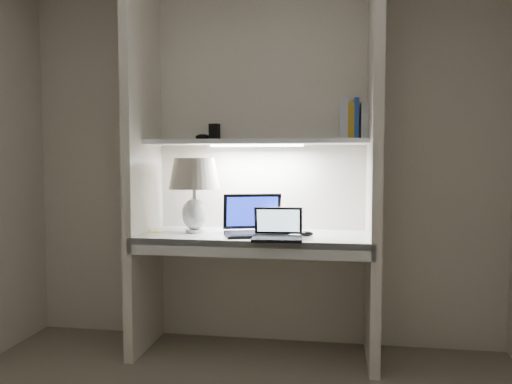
% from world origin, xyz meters
% --- Properties ---
extents(back_wall, '(3.20, 0.01, 2.50)m').
position_xyz_m(back_wall, '(0.00, 1.50, 1.25)').
color(back_wall, beige).
rests_on(back_wall, floor).
extents(alcove_panel_left, '(0.06, 0.55, 2.50)m').
position_xyz_m(alcove_panel_left, '(-0.73, 1.23, 1.25)').
color(alcove_panel_left, beige).
rests_on(alcove_panel_left, floor).
extents(alcove_panel_right, '(0.06, 0.55, 2.50)m').
position_xyz_m(alcove_panel_right, '(0.73, 1.23, 1.25)').
color(alcove_panel_right, beige).
rests_on(alcove_panel_right, floor).
extents(desk, '(1.40, 0.55, 0.04)m').
position_xyz_m(desk, '(0.00, 1.23, 0.75)').
color(desk, white).
rests_on(desk, alcove_panel_left).
extents(desk_apron, '(1.46, 0.03, 0.10)m').
position_xyz_m(desk_apron, '(0.00, 0.96, 0.72)').
color(desk_apron, silver).
rests_on(desk_apron, desk).
extents(shelf, '(1.40, 0.36, 0.03)m').
position_xyz_m(shelf, '(0.00, 1.32, 1.35)').
color(shelf, silver).
rests_on(shelf, back_wall).
extents(strip_light, '(0.60, 0.04, 0.02)m').
position_xyz_m(strip_light, '(0.00, 1.32, 1.33)').
color(strip_light, white).
rests_on(strip_light, shelf).
extents(table_lamp, '(0.33, 0.33, 0.48)m').
position_xyz_m(table_lamp, '(-0.39, 1.23, 1.09)').
color(table_lamp, white).
rests_on(table_lamp, desk).
extents(laptop_main, '(0.45, 0.42, 0.25)m').
position_xyz_m(laptop_main, '(0.00, 1.22, 0.83)').
color(laptop_main, black).
rests_on(laptop_main, desk).
extents(laptop_netbook, '(0.30, 0.27, 0.18)m').
position_xyz_m(laptop_netbook, '(0.17, 1.04, 0.81)').
color(laptop_netbook, black).
rests_on(laptop_netbook, desk).
extents(speaker, '(0.12, 0.09, 0.15)m').
position_xyz_m(speaker, '(0.10, 1.34, 0.85)').
color(speaker, silver).
rests_on(speaker, desk).
extents(mouse, '(0.10, 0.07, 0.03)m').
position_xyz_m(mouse, '(0.33, 1.18, 0.79)').
color(mouse, black).
rests_on(mouse, desk).
extents(cable_coil, '(0.13, 0.13, 0.01)m').
position_xyz_m(cable_coil, '(0.19, 1.33, 0.78)').
color(cable_coil, black).
rests_on(cable_coil, desk).
extents(sticky_note, '(0.09, 0.09, 0.00)m').
position_xyz_m(sticky_note, '(-0.64, 1.21, 0.77)').
color(sticky_note, yellow).
rests_on(sticky_note, desk).
extents(book_row, '(0.25, 0.17, 0.26)m').
position_xyz_m(book_row, '(0.65, 1.42, 1.49)').
color(book_row, white).
rests_on(book_row, shelf).
extents(shelf_box, '(0.07, 0.06, 0.11)m').
position_xyz_m(shelf_box, '(-0.29, 1.37, 1.42)').
color(shelf_box, black).
rests_on(shelf_box, shelf).
extents(shelf_gadget, '(0.12, 0.10, 0.04)m').
position_xyz_m(shelf_gadget, '(-0.38, 1.41, 1.39)').
color(shelf_gadget, black).
rests_on(shelf_gadget, shelf).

